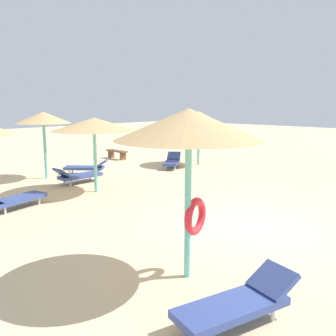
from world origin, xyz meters
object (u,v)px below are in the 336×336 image
Objects in this scene: parasol_0 at (199,118)px; lounger_4 at (14,199)px; parasol_3 at (43,118)px; parasol_1 at (189,127)px; lounger_0 at (172,161)px; lounger_2 at (77,175)px; parasol_2 at (94,124)px; lounger_3 at (87,167)px; lounger_1 at (239,303)px; bench_0 at (117,153)px.

lounger_4 is (-10.08, -0.90, -2.05)m from parasol_0.
parasol_3 reaches higher than parasol_0.
parasol_1 reaches higher than lounger_4.
lounger_0 is at bearing 8.75° from lounger_4.
lounger_2 is at bearing 173.59° from parasol_0.
parasol_0 is 1.43× the size of lounger_2.
parasol_0 is 0.93× the size of parasol_2.
parasol_2 is 2.67m from lounger_2.
parasol_2 is 6.07m from lounger_0.
parasol_3 is 1.47× the size of lounger_3.
parasol_3 is 12.21m from lounger_1.
lounger_4 is at bearing -153.64° from lounger_2.
parasol_0 is at bearing -20.10° from parasol_3.
parasol_3 is 2.86m from lounger_2.
parasol_0 reaches higher than bench_0.
lounger_1 reaches higher than bench_0.
bench_0 is (-1.53, 4.61, -2.02)m from parasol_0.
lounger_3 is at bearing 59.63° from parasol_2.
parasol_2 reaches higher than lounger_3.
bench_0 is at bearing 32.75° from lounger_4.
lounger_1 is 8.02m from lounger_4.
lounger_0 is 4.15m from lounger_3.
parasol_3 reaches higher than bench_0.
lounger_1 is at bearing -139.89° from parasol_0.
lounger_4 is (-3.00, 0.00, -2.07)m from parasol_2.
lounger_3 is 1.23× the size of bench_0.
parasol_0 reaches higher than lounger_0.
parasol_3 reaches higher than lounger_1.
lounger_1 is (-0.62, -1.46, -2.41)m from parasol_1.
lounger_1 is (-9.04, -9.32, -0.00)m from lounger_0.
lounger_3 reaches higher than lounger_0.
parasol_1 reaches higher than parasol_3.
parasol_1 is at bearing -143.19° from parasol_0.
lounger_3 is at bearing 32.06° from lounger_4.
parasol_2 reaches higher than lounger_4.
lounger_2 is (3.82, 9.66, 0.00)m from lounger_1.
lounger_4 is (-3.34, -1.65, -0.00)m from lounger_2.
lounger_1 is 1.06× the size of lounger_2.
lounger_2 is (0.34, 1.65, -2.07)m from parasol_2.
parasol_1 is 14.88m from bench_0.
lounger_1 is at bearing -107.08° from parasol_3.
lounger_1 is (-3.53, -11.48, -2.20)m from parasol_3.
parasol_0 is 6.09m from lounger_3.
parasol_0 is 7.14m from parasol_2.
lounger_2 reaches higher than bench_0.
lounger_4 is at bearing -171.25° from lounger_0.
parasol_1 is 1.10× the size of parasol_3.
parasol_3 is 1.37× the size of lounger_1.
bench_0 is at bearing 20.21° from parasol_3.
lounger_2 is at bearing -143.58° from bench_0.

